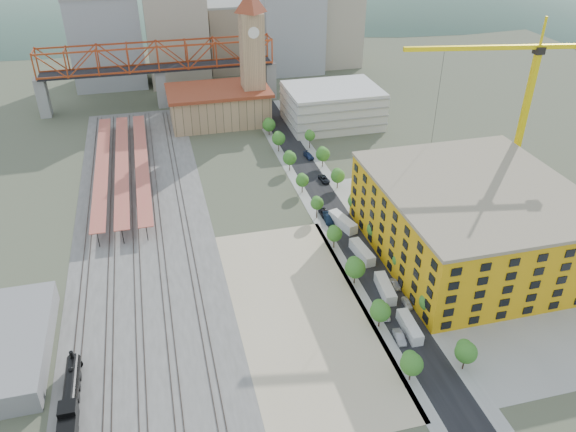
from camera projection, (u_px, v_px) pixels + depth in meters
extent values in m
plane|color=#474C38|center=(284.00, 233.00, 148.17)|extent=(400.00, 400.00, 0.00)
cube|color=#605E59|center=(143.00, 217.00, 155.08)|extent=(36.00, 165.00, 0.06)
cube|color=tan|center=(301.00, 312.00, 121.19)|extent=(28.00, 67.00, 0.06)
cube|color=black|center=(325.00, 198.00, 163.95)|extent=(12.00, 170.00, 0.06)
cube|color=gray|center=(307.00, 200.00, 162.80)|extent=(3.00, 170.00, 0.04)
cube|color=gray|center=(343.00, 196.00, 165.12)|extent=(3.00, 170.00, 0.04)
cube|color=gray|center=(477.00, 250.00, 141.04)|extent=(50.00, 90.00, 0.06)
cube|color=#382B23|center=(87.00, 223.00, 151.92)|extent=(0.12, 160.00, 0.18)
cube|color=#382B23|center=(93.00, 222.00, 152.22)|extent=(0.12, 160.00, 0.18)
cube|color=#382B23|center=(110.00, 220.00, 153.18)|extent=(0.12, 160.00, 0.18)
cube|color=#382B23|center=(115.00, 220.00, 153.48)|extent=(0.12, 160.00, 0.18)
cube|color=#382B23|center=(133.00, 217.00, 154.44)|extent=(0.12, 160.00, 0.18)
cube|color=#382B23|center=(138.00, 217.00, 154.75)|extent=(0.12, 160.00, 0.18)
cube|color=#382B23|center=(155.00, 215.00, 155.71)|extent=(0.12, 160.00, 0.18)
cube|color=#382B23|center=(160.00, 214.00, 156.01)|extent=(0.12, 160.00, 0.18)
cube|color=#382B23|center=(180.00, 212.00, 157.18)|extent=(0.12, 160.00, 0.18)
cube|color=#382B23|center=(185.00, 211.00, 157.48)|extent=(0.12, 160.00, 0.18)
cube|color=#B05C43|center=(102.00, 165.00, 173.50)|extent=(4.00, 80.00, 0.25)
cylinder|color=black|center=(103.00, 171.00, 174.54)|extent=(0.24, 0.24, 4.00)
cube|color=#B05C43|center=(122.00, 163.00, 174.76)|extent=(4.00, 80.00, 0.25)
cylinder|color=black|center=(123.00, 169.00, 175.80)|extent=(0.24, 0.24, 4.00)
cube|color=#B05C43|center=(142.00, 161.00, 176.03)|extent=(4.00, 80.00, 0.25)
cylinder|color=black|center=(142.00, 167.00, 177.06)|extent=(0.24, 0.24, 4.00)
cube|color=tan|center=(219.00, 107.00, 211.98)|extent=(36.00, 22.00, 12.00)
cube|color=maroon|center=(218.00, 90.00, 208.61)|extent=(38.00, 24.00, 1.20)
cube|color=tan|center=(253.00, 69.00, 205.80)|extent=(8.00, 8.00, 40.00)
cylinder|color=white|center=(254.00, 33.00, 195.15)|extent=(4.00, 0.30, 4.00)
cube|color=silver|center=(332.00, 106.00, 210.14)|extent=(34.00, 26.00, 14.00)
cube|color=gray|center=(43.00, 97.00, 216.58)|extent=(4.00, 6.00, 15.00)
cube|color=gray|center=(270.00, 80.00, 235.53)|extent=(4.00, 6.00, 15.00)
cube|color=gray|center=(161.00, 88.00, 226.06)|extent=(4.00, 6.00, 15.00)
cube|color=black|center=(159.00, 69.00, 221.91)|extent=(90.00, 9.00, 1.00)
cube|color=gold|center=(472.00, 222.00, 135.76)|extent=(44.00, 50.00, 18.00)
cube|color=gray|center=(479.00, 187.00, 130.89)|extent=(44.60, 50.60, 0.80)
cube|color=#9EA0A3|center=(107.00, 41.00, 244.90)|extent=(30.00, 25.00, 38.00)
cube|color=#B2A58C|center=(176.00, 23.00, 243.45)|extent=(26.00, 22.00, 52.00)
cube|color=gray|center=(233.00, 37.00, 267.26)|extent=(24.00, 24.00, 30.00)
cube|color=#9EA0A3|center=(291.00, 6.00, 256.68)|extent=(28.00, 22.00, 60.00)
cube|color=#B2A58C|center=(336.00, 19.00, 270.02)|extent=(22.00, 20.00, 44.00)
cube|color=brown|center=(201.00, 38.00, 273.64)|extent=(20.00, 20.00, 26.00)
ellipsoid|color=#4C6B59|center=(79.00, 131.00, 382.09)|extent=(396.00, 216.00, 180.00)
ellipsoid|color=#4C6B59|center=(253.00, 146.00, 419.79)|extent=(484.00, 264.00, 220.00)
ellipsoid|color=#4C6B59|center=(404.00, 104.00, 433.65)|extent=(418.00, 228.00, 190.00)
cylinder|color=black|center=(72.00, 384.00, 100.75)|extent=(2.63, 12.64, 2.63)
cube|color=black|center=(68.00, 413.00, 94.96)|extent=(2.95, 3.16, 3.37)
cylinder|color=black|center=(72.00, 355.00, 104.13)|extent=(0.74, 0.74, 1.69)
sphere|color=black|center=(71.00, 370.00, 101.78)|extent=(1.05, 1.05, 1.05)
cone|color=black|center=(76.00, 361.00, 107.50)|extent=(2.74, 1.69, 2.74)
cube|color=yellow|center=(521.00, 130.00, 154.25)|extent=(1.48, 1.48, 41.68)
cube|color=black|center=(539.00, 50.00, 142.98)|extent=(2.32, 2.32, 1.85)
cube|color=yellow|center=(472.00, 48.00, 141.44)|extent=(34.83, 7.34, 1.11)
cube|color=yellow|center=(561.00, 46.00, 142.83)|extent=(11.13, 3.06, 1.11)
cube|color=yellow|center=(543.00, 32.00, 140.58)|extent=(0.46, 0.46, 7.41)
cube|color=silver|center=(410.00, 327.00, 115.29)|extent=(2.76, 9.16, 2.48)
cube|color=silver|center=(385.00, 288.00, 125.96)|extent=(3.51, 9.83, 2.63)
cube|color=silver|center=(362.00, 252.00, 138.11)|extent=(3.53, 9.92, 2.66)
cube|color=silver|center=(343.00, 222.00, 150.06)|extent=(5.23, 10.46, 2.77)
imported|color=white|center=(386.00, 315.00, 119.42)|extent=(2.14, 4.09, 1.33)
imported|color=gray|center=(400.00, 337.00, 113.38)|extent=(2.04, 4.82, 1.55)
imported|color=black|center=(325.00, 213.00, 155.28)|extent=(2.59, 5.23, 1.42)
imported|color=#1A304D|center=(328.00, 219.00, 152.66)|extent=(2.48, 5.46, 1.55)
imported|color=silver|center=(407.00, 303.00, 122.59)|extent=(1.78, 4.02, 1.35)
imported|color=#97969B|center=(395.00, 285.00, 128.19)|extent=(1.65, 4.13, 1.33)
imported|color=black|center=(324.00, 179.00, 172.71)|extent=(2.80, 5.37, 1.44)
imported|color=#1A284E|center=(309.00, 156.00, 187.09)|extent=(2.91, 5.55, 1.53)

